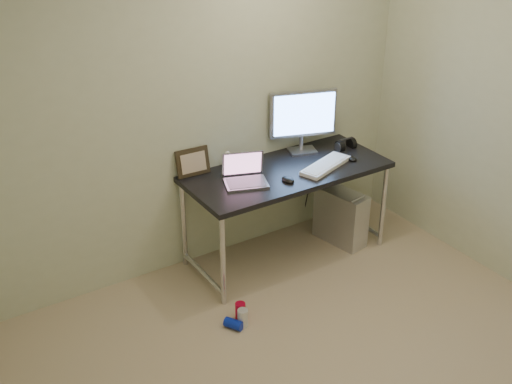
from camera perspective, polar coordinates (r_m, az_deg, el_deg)
The scene contains 17 objects.
wall_back at distance 4.64m, azimuth -4.98°, elevation 7.60°, with size 3.50×0.02×2.50m, color beige.
wall_left at distance 2.66m, azimuth -21.02°, elevation -10.68°, with size 0.02×3.50×2.50m, color beige.
desk at distance 4.86m, azimuth 2.76°, elevation 1.16°, with size 1.56×0.68×0.75m.
tower_computer at distance 5.29m, azimuth 7.54°, elevation -2.17°, with size 0.27×0.46×0.48m.
cable_a at distance 5.43m, azimuth 4.82°, elevation 0.85°, with size 0.01×0.01×0.70m, color black.
cable_b at distance 5.47m, azimuth 5.69°, elevation 0.81°, with size 0.01×0.01×0.72m, color black.
can_red at distance 4.47m, azimuth -1.40°, elevation -10.55°, with size 0.07×0.07×0.13m, color red.
can_white at distance 4.41m, azimuth -1.18°, elevation -11.12°, with size 0.07×0.07×0.13m, color silver.
can_blue at distance 4.41m, azimuth -2.00°, elevation -11.64°, with size 0.07×0.07×0.13m, color #0C23BA.
laptop at distance 4.61m, azimuth -1.01°, elevation 1.47°, with size 0.37×0.34×0.21m.
monitor at distance 5.03m, azimuth 4.20°, elevation 6.70°, with size 0.52×0.22×0.50m.
keyboard at distance 4.88m, azimuth 6.21°, elevation 2.36°, with size 0.48×0.16×0.03m, color white.
mouse_right at distance 5.03m, azimuth 8.51°, elevation 3.05°, with size 0.07×0.11×0.04m, color black.
mouse_left at distance 4.63m, azimuth 2.86°, elevation 1.18°, with size 0.07×0.12×0.04m, color black.
headphones at distance 5.22m, azimuth 7.98°, elevation 4.17°, with size 0.16×0.10×0.11m.
picture_frame at distance 4.72m, azimuth -5.65°, elevation 2.67°, with size 0.26×0.03×0.21m, color black.
webcam at distance 4.82m, azimuth -2.49°, elevation 3.22°, with size 0.04×0.03×0.13m.
Camera 1 is at (-2.00, -2.14, 2.81)m, focal length 45.00 mm.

